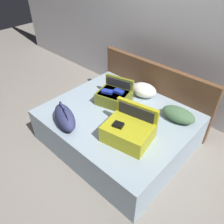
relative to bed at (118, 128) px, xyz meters
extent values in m
plane|color=gray|center=(0.00, -0.40, -0.24)|extent=(12.00, 12.00, 0.00)
cube|color=silver|center=(0.00, 1.25, 1.06)|extent=(8.00, 0.10, 2.60)
cube|color=#99ADBC|center=(0.00, 0.00, 0.00)|extent=(1.83, 1.55, 0.48)
cube|color=brown|center=(0.00, 0.81, 0.21)|extent=(1.86, 0.08, 0.90)
cube|color=gold|center=(0.39, -0.28, 0.34)|extent=(0.57, 0.46, 0.21)
cube|color=#28282D|center=(0.39, -0.28, 0.38)|extent=(0.50, 0.41, 0.14)
cube|color=black|center=(0.31, -0.35, 0.46)|extent=(0.13, 0.11, 0.04)
cube|color=gold|center=(0.35, -0.08, 0.43)|extent=(0.51, 0.14, 0.38)
cube|color=#28282D|center=(0.36, -0.11, 0.43)|extent=(0.43, 0.09, 0.32)
cube|color=olive|center=(-0.21, 0.14, 0.33)|extent=(0.48, 0.41, 0.17)
cube|color=#28282D|center=(-0.21, 0.14, 0.36)|extent=(0.43, 0.36, 0.12)
cube|color=#1E33A5|center=(-0.27, 0.08, 0.43)|extent=(0.17, 0.13, 0.04)
cube|color=#1E33A5|center=(-0.16, 0.18, 0.43)|extent=(0.15, 0.10, 0.04)
cube|color=olive|center=(-0.26, 0.31, 0.40)|extent=(0.41, 0.15, 0.32)
cube|color=#28282D|center=(-0.25, 0.29, 0.40)|extent=(0.35, 0.10, 0.27)
ellipsoid|color=navy|center=(-0.33, -0.59, 0.35)|extent=(0.54, 0.37, 0.22)
torus|color=navy|center=(-0.40, -0.56, 0.42)|extent=(0.21, 0.09, 0.21)
torus|color=navy|center=(-0.26, -0.62, 0.42)|extent=(0.21, 0.09, 0.21)
ellipsoid|color=#4C724C|center=(0.62, 0.43, 0.32)|extent=(0.44, 0.26, 0.16)
ellipsoid|color=white|center=(-0.02, 0.57, 0.34)|extent=(0.41, 0.31, 0.19)
camera|label=1|loc=(1.49, -1.71, 2.04)|focal=35.62mm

